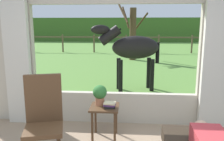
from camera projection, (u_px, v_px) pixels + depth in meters
back_wall_with_window at (114, 54)px, 4.11m from camera, size 5.20×0.12×2.55m
curtain_panel_left at (17, 57)px, 4.12m from camera, size 0.44×0.10×2.40m
curtain_panel_right at (216, 59)px, 3.86m from camera, size 0.44×0.10×2.40m
outdoor_pasture_lawn at (126, 52)px, 15.02m from camera, size 36.00×21.68×0.02m
distant_hill_ridge at (128, 30)px, 24.41m from camera, size 36.00×2.00×2.40m
rocking_chair at (44, 119)px, 3.10m from camera, size 0.62×0.78×1.12m
side_table at (105, 112)px, 3.65m from camera, size 0.44×0.44×0.52m
potted_plant at (100, 94)px, 3.66m from camera, size 0.22×0.22×0.32m
book_stack at (110, 105)px, 3.56m from camera, size 0.19×0.17×0.09m
horse at (132, 48)px, 6.13m from camera, size 1.82×0.81×1.73m
pasture_tree at (132, 32)px, 11.51m from camera, size 1.53×1.57×2.83m
pasture_fence_line at (126, 41)px, 14.53m from camera, size 16.10×0.10×1.10m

